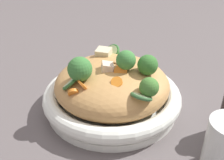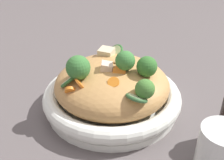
# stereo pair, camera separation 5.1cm
# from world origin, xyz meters

# --- Properties ---
(ground_plane) EXTENTS (3.00, 3.00, 0.00)m
(ground_plane) POSITION_xyz_m (0.00, 0.00, 0.00)
(ground_plane) COLOR #595252
(serving_bowl) EXTENTS (0.32, 0.32, 0.05)m
(serving_bowl) POSITION_xyz_m (0.00, 0.00, 0.03)
(serving_bowl) COLOR white
(serving_bowl) RESTS_ON ground_plane
(noodle_heap) EXTENTS (0.26, 0.26, 0.10)m
(noodle_heap) POSITION_xyz_m (0.00, -0.00, 0.06)
(noodle_heap) COLOR tan
(noodle_heap) RESTS_ON serving_bowl
(broccoli_florets) EXTENTS (0.20, 0.15, 0.07)m
(broccoli_florets) POSITION_xyz_m (0.03, -0.03, 0.12)
(broccoli_florets) COLOR #91B06D
(broccoli_florets) RESTS_ON serving_bowl
(carrot_coins) EXTENTS (0.12, 0.19, 0.04)m
(carrot_coins) POSITION_xyz_m (-0.00, -0.04, 0.10)
(carrot_coins) COLOR orange
(carrot_coins) RESTS_ON serving_bowl
(zucchini_slices) EXTENTS (0.19, 0.22, 0.04)m
(zucchini_slices) POSITION_xyz_m (0.00, -0.01, 0.10)
(zucchini_slices) COLOR #BFE099
(zucchini_slices) RESTS_ON serving_bowl
(chicken_chunks) EXTENTS (0.09, 0.11, 0.03)m
(chicken_chunks) POSITION_xyz_m (-0.03, 0.03, 0.11)
(chicken_chunks) COLOR beige
(chicken_chunks) RESTS_ON serving_bowl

